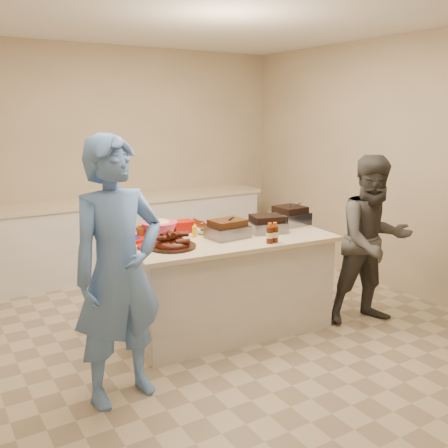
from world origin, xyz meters
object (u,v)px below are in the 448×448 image
island (227,327)px  rib_platter (172,248)px  roasting_pan (290,224)px  guest_gray (368,320)px  bbq_bottle_b (275,242)px  coleslaw_bowl (160,236)px  mustard_bottle (195,237)px  plastic_cup (142,238)px  guest_blue (125,395)px  bbq_bottle_a (270,243)px

island → rib_platter: (-0.57, -0.09, 0.85)m
roasting_pan → guest_gray: roasting_pan is taller
island → guest_gray: size_ratio=1.16×
roasting_pan → bbq_bottle_b: (-0.54, -0.47, 0.00)m
roasting_pan → guest_gray: size_ratio=0.19×
coleslaw_bowl → mustard_bottle: (0.25, -0.18, 0.00)m
plastic_cup → guest_blue: plastic_cup is taller
bbq_bottle_a → bbq_bottle_b: (0.06, 0.01, 0.00)m
rib_platter → bbq_bottle_a: 0.81m
bbq_bottle_a → bbq_bottle_b: 0.06m
roasting_pan → mustard_bottle: bearing=175.8°
island → roasting_pan: bearing=11.1°
rib_platter → roasting_pan: bearing=7.1°
guest_blue → island: bearing=16.3°
island → guest_gray: 1.34m
mustard_bottle → bbq_bottle_b: bearing=-46.8°
roasting_pan → mustard_bottle: size_ratio=2.45×
coleslaw_bowl → guest_blue: (-0.70, -0.89, -0.85)m
bbq_bottle_b → mustard_bottle: bbq_bottle_b is taller
bbq_bottle_b → plastic_cup: size_ratio=1.62×
coleslaw_bowl → guest_gray: size_ratio=0.21×
bbq_bottle_a → guest_gray: bbq_bottle_a is taller
guest_blue → guest_gray: 2.41m
roasting_pan → mustard_bottle: (-1.02, 0.05, 0.00)m
roasting_pan → coleslaw_bowl: size_ratio=0.95×
island → bbq_bottle_a: bbq_bottle_a is taller
roasting_pan → guest_blue: bearing=-163.1°
bbq_bottle_a → rib_platter: bearing=157.8°
guest_blue → coleslaw_bowl: bearing=42.3°
mustard_bottle → plastic_cup: mustard_bottle is taller
bbq_bottle_b → guest_gray: 1.31m
coleslaw_bowl → plastic_cup: (-0.16, 0.04, 0.00)m
rib_platter → roasting_pan: rib_platter is taller
bbq_bottle_b → roasting_pan: bearing=40.7°
coleslaw_bowl → rib_platter: bearing=-100.3°
mustard_bottle → guest_gray: bearing=-26.0°
roasting_pan → guest_blue: (-1.98, -0.66, -0.85)m
coleslaw_bowl → guest_blue: 1.42m
rib_platter → bbq_bottle_b: (0.80, -0.30, 0.00)m
mustard_bottle → guest_gray: size_ratio=0.08×
guest_blue → mustard_bottle: bearing=27.2°
rib_platter → guest_gray: 2.03m
plastic_cup → guest_blue: (-0.55, -0.93, -0.85)m
coleslaw_bowl → bbq_bottle_a: bearing=-46.2°
island → coleslaw_bowl: 1.04m
guest_blue → plastic_cup: bearing=50.1°
roasting_pan → plastic_cup: (-1.43, 0.27, 0.00)m
roasting_pan → coleslaw_bowl: bearing=168.1°
rib_platter → roasting_pan: (1.34, 0.17, 0.00)m
bbq_bottle_b → guest_blue: size_ratio=0.09×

